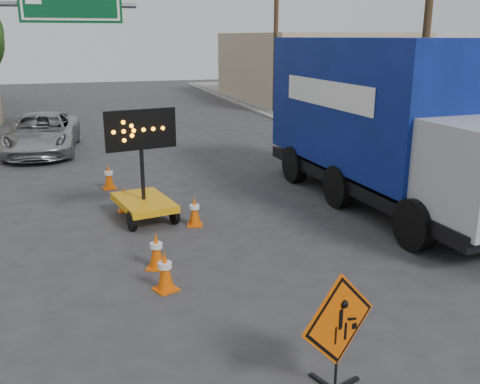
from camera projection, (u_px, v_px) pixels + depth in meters
name	position (u px, v px, depth m)	size (l,w,h in m)	color
ground	(342.00, 366.00, 7.41)	(100.00, 100.00, 0.00)	#2D2D30
curb_right	(330.00, 140.00, 23.18)	(0.40, 60.00, 0.12)	gray
sidewalk_right	(377.00, 137.00, 23.82)	(4.00, 60.00, 0.15)	gray
building_right_far	(311.00, 67.00, 37.95)	(10.00, 14.00, 4.60)	tan
highway_gantry	(37.00, 18.00, 21.22)	(6.18, 0.38, 6.90)	slate
utility_pole_near	(427.00, 27.00, 17.52)	(1.80, 0.26, 9.00)	#46321E
utility_pole_far	(276.00, 31.00, 30.37)	(1.80, 0.26, 9.00)	#46321E
construction_sign	(338.00, 332.00, 6.62)	(1.19, 0.85, 1.66)	black
arrow_board	(144.00, 195.00, 13.19)	(1.72, 2.12, 2.75)	orange
pickup_truck	(42.00, 133.00, 20.76)	(2.52, 5.47, 1.52)	#AEB0B6
box_truck	(385.00, 131.00, 14.16)	(3.29, 9.30, 4.36)	black
cone_a	(165.00, 270.00, 9.52)	(0.51, 0.51, 0.76)	#DA5104
cone_b	(156.00, 250.00, 10.44)	(0.50, 0.50, 0.75)	#DA5104
cone_c	(195.00, 211.00, 12.82)	(0.44, 0.44, 0.73)	#DA5104
cone_d	(124.00, 199.00, 13.85)	(0.34, 0.34, 0.67)	#DA5104
cone_e	(109.00, 176.00, 15.92)	(0.45, 0.45, 0.75)	#DA5104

